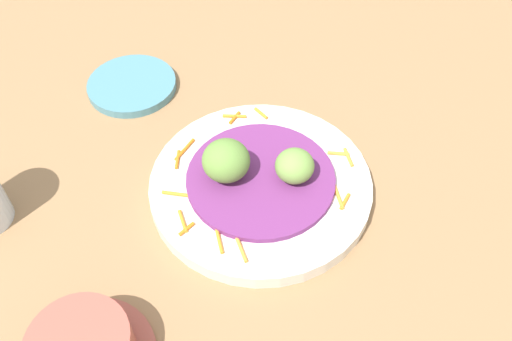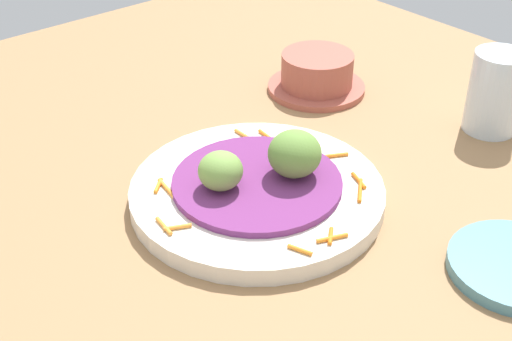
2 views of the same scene
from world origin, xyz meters
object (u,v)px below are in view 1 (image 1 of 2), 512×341
(main_plate, at_px, (261,186))
(side_plate_small, at_px, (132,85))
(guac_scoop_center, at_px, (296,168))
(guac_scoop_left, at_px, (226,161))

(main_plate, bearing_deg, side_plate_small, 24.49)
(guac_scoop_center, height_order, side_plate_small, guac_scoop_center)
(guac_scoop_left, distance_m, side_plate_small, 0.23)
(guac_scoop_left, bearing_deg, main_plate, -114.61)
(guac_scoop_left, relative_size, guac_scoop_center, 1.22)
(main_plate, xyz_separation_m, guac_scoop_left, (0.02, 0.03, 0.04))
(main_plate, relative_size, side_plate_small, 2.11)
(main_plate, bearing_deg, guac_scoop_center, -114.61)
(guac_scoop_center, xyz_separation_m, side_plate_small, (0.24, 0.14, -0.04))
(main_plate, relative_size, guac_scoop_center, 5.79)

